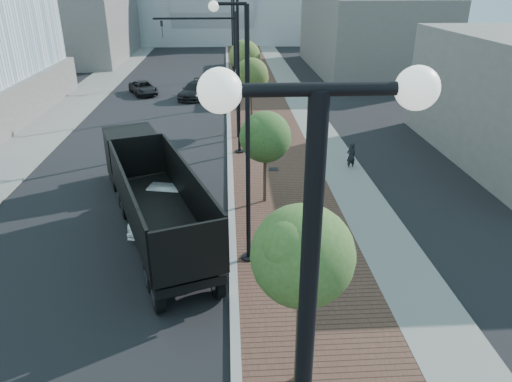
{
  "coord_description": "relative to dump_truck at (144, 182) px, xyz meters",
  "views": [
    {
      "loc": [
        -0.05,
        -5.28,
        9.84
      ],
      "look_at": [
        1.0,
        12.0,
        2.0
      ],
      "focal_mm": 33.15,
      "sensor_mm": 36.0,
      "label": 1
    }
  ],
  "objects": [
    {
      "name": "utility_cover_2",
      "position": [
        6.33,
        4.37,
        -1.26
      ],
      "size": [
        0.5,
        0.5,
        0.02
      ],
      "primitive_type": "cube",
      "color": "black",
      "rests_on": "sidewalk"
    },
    {
      "name": "tree_1",
      "position": [
        5.57,
        0.39,
        1.9
      ],
      "size": [
        2.39,
        2.34,
        4.47
      ],
      "color": "#382619",
      "rests_on": "ground"
    },
    {
      "name": "dark_car_far",
      "position": [
        0.99,
        22.33,
        -0.7
      ],
      "size": [
        3.23,
        5.13,
        1.39
      ],
      "primitive_type": "imported",
      "rotation": [
        0.0,
        0.0,
        -0.29
      ],
      "color": "black",
      "rests_on": "ground"
    },
    {
      "name": "tree_2",
      "position": [
        5.57,
        12.39,
        2.43
      ],
      "size": [
        2.34,
        2.28,
        4.98
      ],
      "color": "#382619",
      "rests_on": "ground"
    },
    {
      "name": "white_sedan",
      "position": [
        1.0,
        -1.23,
        -0.65
      ],
      "size": [
        2.52,
        4.75,
        1.49
      ],
      "primitive_type": "imported",
      "rotation": [
        0.0,
        0.0,
        -0.22
      ],
      "color": "silver",
      "rests_on": "ground"
    },
    {
      "name": "sidewalk",
      "position": [
        7.43,
        25.37,
        -1.33
      ],
      "size": [
        7.0,
        140.0,
        0.12
      ],
      "primitive_type": "cube",
      "color": "#4C2D23",
      "rests_on": "ground"
    },
    {
      "name": "pedestrian",
      "position": [
        10.67,
        4.49,
        -0.61
      ],
      "size": [
        0.66,
        0.55,
        1.56
      ],
      "primitive_type": "imported",
      "rotation": [
        0.0,
        0.0,
        3.5
      ],
      "color": "black",
      "rests_on": "ground"
    },
    {
      "name": "streetlight_4",
      "position": [
        4.53,
        31.37,
        3.43
      ],
      "size": [
        1.72,
        0.56,
        9.28
      ],
      "color": "black",
      "rests_on": "ground"
    },
    {
      "name": "commercial_block_ne",
      "position": [
        19.93,
        35.37,
        2.61
      ],
      "size": [
        12.0,
        22.0,
        8.0
      ],
      "primitive_type": "cube",
      "color": "#635D59",
      "rests_on": "ground"
    },
    {
      "name": "traffic_mast",
      "position": [
        3.63,
        10.37,
        3.59
      ],
      "size": [
        5.09,
        0.2,
        8.0
      ],
      "color": "black",
      "rests_on": "ground"
    },
    {
      "name": "dump_truck",
      "position": [
        0.0,
        0.0,
        0.0
      ],
      "size": [
        6.55,
        13.37,
        3.29
      ],
      "rotation": [
        0.0,
        0.0,
        0.33
      ],
      "color": "black",
      "rests_on": "ground"
    },
    {
      "name": "tree_0",
      "position": [
        5.57,
        -10.61,
        2.55
      ],
      "size": [
        2.49,
        2.46,
        5.18
      ],
      "color": "#382619",
      "rests_on": "ground"
    },
    {
      "name": "west_sidewalk",
      "position": [
        -9.07,
        25.37,
        -1.33
      ],
      "size": [
        4.0,
        140.0,
        0.12
      ],
      "primitive_type": "cube",
      "color": "slate",
      "rests_on": "ground"
    },
    {
      "name": "dark_car_mid",
      "position": [
        -3.84,
        24.08,
        -0.81
      ],
      "size": [
        3.41,
        4.57,
        1.15
      ],
      "primitive_type": "imported",
      "rotation": [
        0.0,
        0.0,
        0.41
      ],
      "color": "black",
      "rests_on": "ground"
    },
    {
      "name": "convention_center",
      "position": [
        1.93,
        70.37,
        4.62
      ],
      "size": [
        50.0,
        30.0,
        50.0
      ],
      "color": "#ACB2B7",
      "rests_on": "ground"
    },
    {
      "name": "streetlight_3",
      "position": [
        4.42,
        19.37,
        2.95
      ],
      "size": [
        1.44,
        0.56,
        9.21
      ],
      "color": "black",
      "rests_on": "ground"
    },
    {
      "name": "concrete_strip",
      "position": [
        10.13,
        25.37,
        -1.32
      ],
      "size": [
        2.4,
        140.0,
        0.13
      ],
      "primitive_type": "cube",
      "color": "slate",
      "rests_on": "ground"
    },
    {
      "name": "streetlight_2",
      "position": [
        4.53,
        7.37,
        3.43
      ],
      "size": [
        1.72,
        0.56,
        9.28
      ],
      "color": "black",
      "rests_on": "ground"
    },
    {
      "name": "utility_cover_1",
      "position": [
        6.33,
        -6.63,
        -1.26
      ],
      "size": [
        0.5,
        0.5,
        0.02
      ],
      "primitive_type": "cube",
      "color": "black",
      "rests_on": "sidewalk"
    },
    {
      "name": "streetlight_1",
      "position": [
        4.42,
        -4.63,
        2.95
      ],
      "size": [
        1.44,
        0.56,
        9.21
      ],
      "color": "black",
      "rests_on": "ground"
    },
    {
      "name": "commercial_block_nw",
      "position": [
        -16.07,
        45.37,
        3.61
      ],
      "size": [
        14.0,
        20.0,
        10.0
      ],
      "primitive_type": "cube",
      "color": "slate",
      "rests_on": "ground"
    },
    {
      "name": "tree_3",
      "position": [
        5.58,
        24.39,
        1.91
      ],
      "size": [
        2.86,
        2.86,
        4.74
      ],
      "color": "#382619",
      "rests_on": "ground"
    },
    {
      "name": "curb",
      "position": [
        3.93,
        25.37,
        -1.32
      ],
      "size": [
        0.3,
        140.0,
        0.14
      ],
      "primitive_type": "cube",
      "color": "gray",
      "rests_on": "ground"
    }
  ]
}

